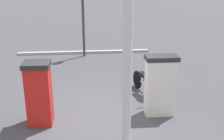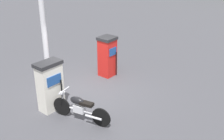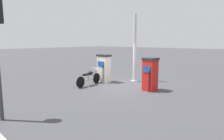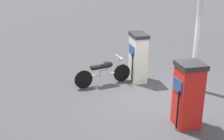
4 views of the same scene
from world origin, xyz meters
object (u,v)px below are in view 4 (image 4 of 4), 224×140
object	(u,v)px
fuel_pump_near	(138,57)
fuel_pump_far	(188,95)
motorcycle_near_pump	(104,72)
canopy_support_pole	(198,29)

from	to	relation	value
fuel_pump_near	fuel_pump_far	xyz separation A→B (m)	(0.00, 3.26, -0.01)
fuel_pump_near	motorcycle_near_pump	xyz separation A→B (m)	(1.24, 0.01, -0.40)
fuel_pump_far	canopy_support_pole	size ratio (longest dim) A/B	0.41
fuel_pump_near	motorcycle_near_pump	bearing A→B (deg)	0.34
fuel_pump_near	canopy_support_pole	bearing A→B (deg)	138.99
motorcycle_near_pump	canopy_support_pole	world-z (taller)	canopy_support_pole
fuel_pump_far	motorcycle_near_pump	world-z (taller)	fuel_pump_far
fuel_pump_far	motorcycle_near_pump	size ratio (longest dim) A/B	0.83
motorcycle_near_pump	canopy_support_pole	xyz separation A→B (m)	(-2.70, 1.26, 1.54)
fuel_pump_far	motorcycle_near_pump	xyz separation A→B (m)	(1.24, -3.25, -0.39)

